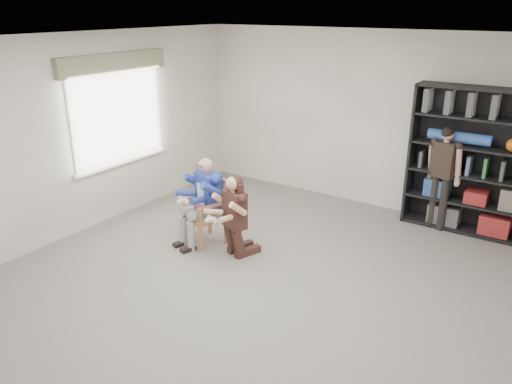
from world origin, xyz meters
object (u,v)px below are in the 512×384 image
Objects in this scene: seated_man at (204,201)px; standing_man at (442,179)px; armchair at (204,211)px; bookshelf at (474,163)px; kneeling_woman at (233,217)px.

standing_man is at bearing 61.22° from seated_man.
bookshelf is (2.93, 2.42, 0.58)m from armchair.
bookshelf is 1.35× the size of standing_man.
armchair is 0.60m from kneeling_woman.
seated_man is at bearing -121.34° from standing_man.
armchair is at bearing 0.00° from seated_man.
seated_man is 0.59m from kneeling_woman.
bookshelf reaches higher than kneeling_woman.
armchair is 0.77× the size of seated_man.
kneeling_woman is 3.12m from standing_man.
kneeling_woman is 0.54× the size of bookshelf.
armchair is 3.84m from bookshelf.
standing_man is at bearing 61.22° from armchair.
armchair is 0.84× the size of kneeling_woman.
kneeling_woman is 0.72× the size of standing_man.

